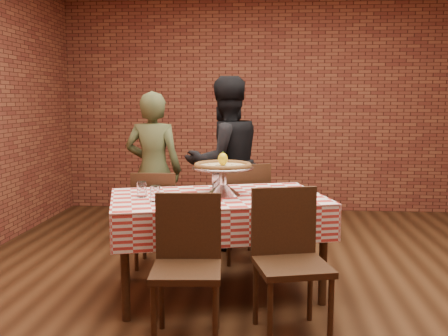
% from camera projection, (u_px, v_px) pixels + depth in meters
% --- Properties ---
extents(ground, '(6.00, 6.00, 0.00)m').
position_uv_depth(ground, '(272.00, 292.00, 3.95)').
color(ground, black).
rests_on(ground, ground).
extents(back_wall, '(5.50, 0.00, 5.50)m').
position_uv_depth(back_wall, '(271.00, 102.00, 6.72)').
color(back_wall, maroon).
rests_on(back_wall, ground).
extents(table, '(1.76, 1.33, 0.75)m').
position_uv_depth(table, '(218.00, 245.00, 3.90)').
color(table, '#3A2311').
rests_on(table, ground).
extents(tablecloth, '(1.80, 1.37, 0.27)m').
position_uv_depth(tablecloth, '(218.00, 213.00, 3.87)').
color(tablecloth, red).
rests_on(tablecloth, table).
extents(pizza_stand, '(0.59, 0.59, 0.21)m').
position_uv_depth(pizza_stand, '(223.00, 181.00, 3.88)').
color(pizza_stand, silver).
rests_on(pizza_stand, tablecloth).
extents(pizza, '(0.54, 0.54, 0.03)m').
position_uv_depth(pizza, '(223.00, 166.00, 3.86)').
color(pizza, beige).
rests_on(pizza, pizza_stand).
extents(lemon, '(0.09, 0.09, 0.10)m').
position_uv_depth(lemon, '(223.00, 159.00, 3.86)').
color(lemon, yellow).
rests_on(lemon, pizza).
extents(water_glass_left, '(0.09, 0.09, 0.11)m').
position_uv_depth(water_glass_left, '(155.00, 194.00, 3.62)').
color(water_glass_left, white).
rests_on(water_glass_left, tablecloth).
extents(water_glass_right, '(0.09, 0.09, 0.11)m').
position_uv_depth(water_glass_right, '(142.00, 189.00, 3.79)').
color(water_glass_right, white).
rests_on(water_glass_right, tablecloth).
extents(side_plate, '(0.21, 0.21, 0.01)m').
position_uv_depth(side_plate, '(282.00, 194.00, 3.88)').
color(side_plate, white).
rests_on(side_plate, tablecloth).
extents(sweetener_packet_a, '(0.06, 0.05, 0.00)m').
position_uv_depth(sweetener_packet_a, '(297.00, 197.00, 3.76)').
color(sweetener_packet_a, white).
rests_on(sweetener_packet_a, tablecloth).
extents(sweetener_packet_b, '(0.06, 0.05, 0.00)m').
position_uv_depth(sweetener_packet_b, '(307.00, 197.00, 3.80)').
color(sweetener_packet_b, white).
rests_on(sweetener_packet_b, tablecloth).
extents(condiment_caddy, '(0.09, 0.08, 0.13)m').
position_uv_depth(condiment_caddy, '(218.00, 182.00, 4.11)').
color(condiment_caddy, silver).
rests_on(condiment_caddy, tablecloth).
extents(chair_near_left, '(0.45, 0.45, 0.90)m').
position_uv_depth(chair_near_left, '(186.00, 271.00, 3.08)').
color(chair_near_left, '#3A2311').
rests_on(chair_near_left, ground).
extents(chair_near_right, '(0.53, 0.53, 0.92)m').
position_uv_depth(chair_near_right, '(292.00, 265.00, 3.17)').
color(chair_near_right, '#3A2311').
rests_on(chair_near_right, ground).
extents(chair_far_left, '(0.39, 0.39, 0.86)m').
position_uv_depth(chair_far_left, '(158.00, 218.00, 4.53)').
color(chair_far_left, '#3A2311').
rests_on(chair_far_left, ground).
extents(chair_far_right, '(0.57, 0.57, 0.91)m').
position_uv_depth(chair_far_right, '(240.00, 210.00, 4.73)').
color(chair_far_right, '#3A2311').
rests_on(chair_far_right, ground).
extents(diner_olive, '(0.59, 0.41, 1.56)m').
position_uv_depth(diner_olive, '(154.00, 170.00, 5.06)').
color(diner_olive, '#43492A').
rests_on(diner_olive, ground).
extents(diner_black, '(1.04, 0.98, 1.71)m').
position_uv_depth(diner_black, '(225.00, 163.00, 5.06)').
color(diner_black, black).
rests_on(diner_black, ground).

